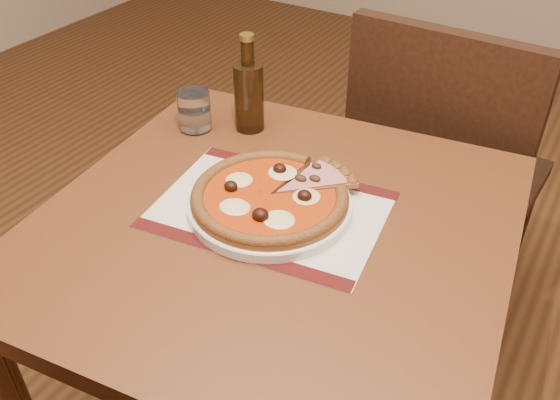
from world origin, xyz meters
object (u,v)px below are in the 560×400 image
at_px(pizza, 270,196).
at_px(plate, 270,205).
at_px(table, 274,262).
at_px(water_glass, 194,111).
at_px(bottle, 249,93).
at_px(chair_far, 442,170).

bearing_deg(pizza, plate, 62.20).
bearing_deg(plate, table, -43.72).
distance_m(table, water_glass, 0.39).
xyz_separation_m(table, pizza, (-0.02, 0.02, 0.13)).
distance_m(plate, water_glass, 0.34).
bearing_deg(bottle, table, -49.12).
xyz_separation_m(chair_far, plate, (-0.15, -0.61, 0.22)).
relative_size(table, water_glass, 10.42).
distance_m(table, bottle, 0.38).
xyz_separation_m(chair_far, water_glass, (-0.44, -0.44, 0.25)).
distance_m(pizza, bottle, 0.30).
distance_m(table, chair_far, 0.65).
height_order(pizza, water_glass, water_glass).
height_order(plate, pizza, pizza).
distance_m(plate, pizza, 0.02).
bearing_deg(pizza, bottle, 130.33).
relative_size(plate, water_glass, 3.41).
height_order(table, water_glass, water_glass).
bearing_deg(plate, bottle, 130.35).
bearing_deg(table, pizza, 136.44).
distance_m(pizza, water_glass, 0.34).
xyz_separation_m(table, water_glass, (-0.31, 0.19, 0.14)).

